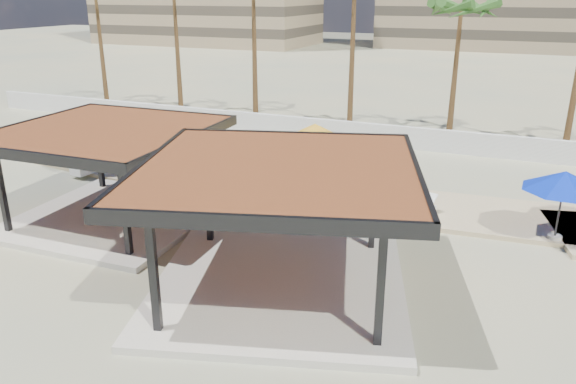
# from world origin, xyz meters

# --- Properties ---
(ground) EXTENTS (200.00, 200.00, 0.00)m
(ground) POSITION_xyz_m (0.00, 0.00, 0.00)
(ground) COLOR tan
(ground) RESTS_ON ground
(promenade) EXTENTS (44.45, 7.97, 0.24)m
(promenade) POSITION_xyz_m (2.00, 7.67, 0.06)
(promenade) COLOR #C6B284
(promenade) RESTS_ON ground
(boundary_wall) EXTENTS (56.00, 0.30, 1.20)m
(boundary_wall) POSITION_xyz_m (0.00, 16.00, 0.60)
(boundary_wall) COLOR silver
(boundary_wall) RESTS_ON ground
(pavilion_central) EXTENTS (9.18, 9.18, 3.75)m
(pavilion_central) POSITION_xyz_m (0.88, -0.64, 2.24)
(pavilion_central) COLOR beige
(pavilion_central) RESTS_ON ground
(pavilion_west) EXTENTS (7.18, 7.18, 3.53)m
(pavilion_west) POSITION_xyz_m (-6.87, 1.68, 2.11)
(pavilion_west) COLOR beige
(pavilion_west) RESTS_ON ground
(umbrella_a) EXTENTS (3.63, 3.63, 2.91)m
(umbrella_a) POSITION_xyz_m (-11.89, 5.80, 2.68)
(umbrella_a) COLOR beige
(umbrella_a) RESTS_ON promenade
(umbrella_b) EXTENTS (3.52, 3.52, 2.38)m
(umbrella_b) POSITION_xyz_m (-1.67, 9.10, 2.23)
(umbrella_b) COLOR beige
(umbrella_b) RESTS_ON promenade
(umbrella_d) EXTENTS (3.46, 3.46, 2.39)m
(umbrella_d) POSITION_xyz_m (8.22, 5.80, 2.23)
(umbrella_d) COLOR beige
(umbrella_d) RESTS_ON promenade
(umbrella_f) EXTENTS (2.87, 2.87, 2.32)m
(umbrella_f) POSITION_xyz_m (-6.94, 6.96, 2.17)
(umbrella_f) COLOR beige
(umbrella_f) RESTS_ON promenade
(lounger_a) EXTENTS (1.01, 2.29, 0.84)m
(lounger_a) POSITION_xyz_m (-11.42, 5.85, 0.38)
(lounger_a) COLOR silver
(lounger_a) RESTS_ON promenade
(lounger_b) EXTENTS (1.21, 2.03, 0.73)m
(lounger_b) POSITION_xyz_m (3.58, 5.84, 0.36)
(lounger_b) COLOR silver
(lounger_b) RESTS_ON promenade
(palm_e) EXTENTS (3.00, 3.00, 8.06)m
(palm_e) POSITION_xyz_m (3.00, 18.40, 6.97)
(palm_e) COLOR brown
(palm_e) RESTS_ON ground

